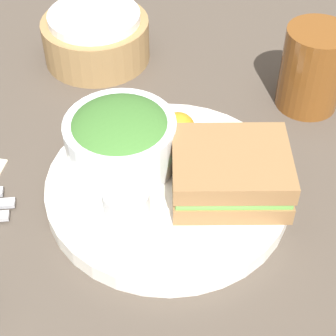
{
  "coord_description": "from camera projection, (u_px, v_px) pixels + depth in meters",
  "views": [
    {
      "loc": [
        0.08,
        -0.42,
        0.47
      ],
      "look_at": [
        0.0,
        0.0,
        0.04
      ],
      "focal_mm": 60.0,
      "sensor_mm": 36.0,
      "label": 1
    }
  ],
  "objects": [
    {
      "name": "drink_glass",
      "position": [
        313.0,
        69.0,
        0.71
      ],
      "size": [
        0.08,
        0.08,
        0.11
      ],
      "primitive_type": "cylinder",
      "color": "brown",
      "rests_on": "ground_plane"
    },
    {
      "name": "bread_basket",
      "position": [
        96.0,
        37.0,
        0.8
      ],
      "size": [
        0.15,
        0.15,
        0.07
      ],
      "color": "#997547",
      "rests_on": "ground_plane"
    },
    {
      "name": "orange_wedge",
      "position": [
        175.0,
        129.0,
        0.65
      ],
      "size": [
        0.04,
        0.04,
        0.04
      ],
      "primitive_type": "sphere",
      "color": "orange",
      "rests_on": "plate"
    },
    {
      "name": "ground_plane",
      "position": [
        168.0,
        194.0,
        0.63
      ],
      "size": [
        4.0,
        4.0,
        0.0
      ],
      "primitive_type": "plane",
      "color": "#4C4238"
    },
    {
      "name": "salad_bowl",
      "position": [
        120.0,
        137.0,
        0.61
      ],
      "size": [
        0.12,
        0.12,
        0.07
      ],
      "color": "white",
      "rests_on": "plate"
    },
    {
      "name": "dressing_cup",
      "position": [
        127.0,
        203.0,
        0.57
      ],
      "size": [
        0.05,
        0.05,
        0.03
      ],
      "primitive_type": "cylinder",
      "color": "#B7B7BC",
      "rests_on": "plate"
    },
    {
      "name": "plate",
      "position": [
        168.0,
        187.0,
        0.62
      ],
      "size": [
        0.27,
        0.27,
        0.02
      ],
      "primitive_type": "cylinder",
      "color": "white",
      "rests_on": "ground_plane"
    },
    {
      "name": "sandwich",
      "position": [
        231.0,
        169.0,
        0.59
      ],
      "size": [
        0.14,
        0.12,
        0.05
      ],
      "color": "olive",
      "rests_on": "plate"
    }
  ]
}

